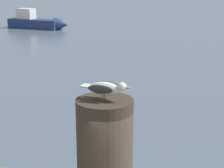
{
  "coord_description": "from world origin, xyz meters",
  "views": [
    {
      "loc": [
        -0.56,
        -3.03,
        3.46
      ],
      "look_at": [
        -1.19,
        -0.19,
        2.64
      ],
      "focal_mm": 61.94,
      "sensor_mm": 36.0,
      "label": 1
    }
  ],
  "objects": [
    {
      "name": "boat_navy",
      "position": [
        -10.93,
        21.3,
        0.41
      ],
      "size": [
        4.5,
        1.78,
        1.43
      ],
      "color": "navy",
      "rests_on": "ground_plane"
    },
    {
      "name": "mooring_post",
      "position": [
        -1.19,
        -0.44,
        2.15
      ],
      "size": [
        0.43,
        0.43,
        0.89
      ],
      "primitive_type": "cylinder",
      "color": "#382D23",
      "rests_on": "harbor_quay"
    },
    {
      "name": "seagull",
      "position": [
        -1.18,
        -0.44,
        2.68
      ],
      "size": [
        0.39,
        0.17,
        0.14
      ],
      "color": "#C67160",
      "rests_on": "mooring_post"
    }
  ]
}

